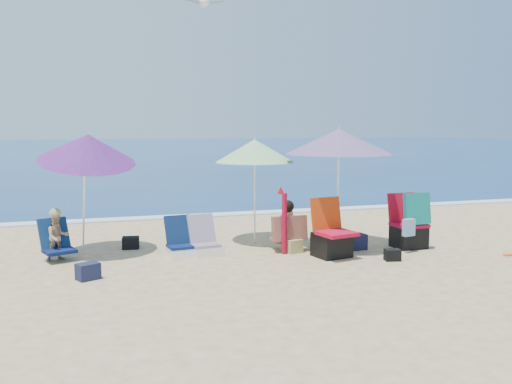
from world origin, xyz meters
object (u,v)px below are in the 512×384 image
object	(u,v)px
chair_navy	(182,246)
camp_chair_right	(409,228)
person_left	(57,237)
umbrella_turquoise	(339,142)
person_center	(287,226)
umbrella_striped	(255,151)
umbrella_blue	(87,148)
furled_umbrella	(284,217)
chair_rainbow	(205,244)
camp_chair_left	(331,239)
seagull	(204,3)

from	to	relation	value
chair_navy	camp_chair_right	distance (m)	4.28
camp_chair_right	person_left	distance (m)	6.40
umbrella_turquoise	person_center	bearing A→B (deg)	179.32
umbrella_striped	umbrella_blue	bearing A→B (deg)	-177.52
umbrella_turquoise	furled_umbrella	xyz separation A→B (m)	(-1.16, -0.20, -1.34)
chair_navy	chair_rainbow	bearing A→B (deg)	-1.03
umbrella_turquoise	person_left	world-z (taller)	umbrella_turquoise
person_center	person_left	bearing A→B (deg)	173.19
camp_chair_left	person_center	distance (m)	0.90
umbrella_blue	chair_rainbow	distance (m)	2.69
furled_umbrella	umbrella_turquoise	bearing A→B (deg)	9.86
umbrella_blue	camp_chair_left	distance (m)	4.61
umbrella_blue	person_left	bearing A→B (deg)	-152.25
umbrella_turquoise	camp_chair_left	bearing A→B (deg)	-122.63
umbrella_blue	chair_navy	distance (m)	2.40
camp_chair_right	umbrella_blue	bearing A→B (deg)	167.98
umbrella_turquoise	umbrella_striped	world-z (taller)	umbrella_turquoise
furled_umbrella	seagull	xyz separation A→B (m)	(-1.19, 1.10, 3.88)
camp_chair_right	seagull	distance (m)	5.69
umbrella_turquoise	person_left	size ratio (longest dim) A/B	2.53
camp_chair_left	seagull	distance (m)	4.91
camp_chair_left	person_left	xyz separation A→B (m)	(-4.62, 1.15, 0.10)
chair_rainbow	person_left	xyz separation A→B (m)	(-2.52, 0.34, 0.23)
camp_chair_left	umbrella_striped	bearing A→B (deg)	120.89
camp_chair_right	person_center	xyz separation A→B (m)	(-2.29, 0.46, 0.07)
chair_rainbow	chair_navy	bearing A→B (deg)	178.97
umbrella_turquoise	camp_chair_left	size ratio (longest dim) A/B	2.19
camp_chair_left	seagull	size ratio (longest dim) A/B	1.31
furled_umbrella	seagull	bearing A→B (deg)	137.18
umbrella_turquoise	camp_chair_left	world-z (taller)	umbrella_turquoise
furled_umbrella	seagull	distance (m)	4.20
umbrella_blue	camp_chair_right	size ratio (longest dim) A/B	2.17
chair_rainbow	camp_chair_right	distance (m)	3.86
chair_navy	furled_umbrella	bearing A→B (deg)	-11.62
umbrella_blue	umbrella_turquoise	bearing A→B (deg)	-9.91
furled_umbrella	seagull	world-z (taller)	seagull
furled_umbrella	person_left	size ratio (longest dim) A/B	1.35
umbrella_striped	camp_chair_left	xyz separation A→B (m)	(0.94, -1.58, -1.50)
umbrella_turquoise	person_left	bearing A→B (deg)	174.40
chair_rainbow	umbrella_blue	bearing A→B (deg)	162.36
camp_chair_left	person_center	world-z (taller)	camp_chair_left
umbrella_striped	umbrella_blue	size ratio (longest dim) A/B	0.89
camp_chair_right	person_center	size ratio (longest dim) A/B	1.14
camp_chair_right	seagull	xyz separation A→B (m)	(-3.63, 1.35, 4.16)
person_left	camp_chair_right	bearing A→B (deg)	-8.45
umbrella_turquoise	chair_navy	xyz separation A→B (m)	(-2.94, 0.17, -1.83)
umbrella_striped	person_left	world-z (taller)	umbrella_striped
umbrella_striped	chair_rainbow	bearing A→B (deg)	-146.77
umbrella_turquoise	furled_umbrella	size ratio (longest dim) A/B	1.86
umbrella_blue	person_center	world-z (taller)	umbrella_blue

